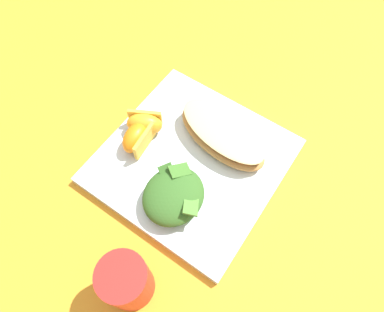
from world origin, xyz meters
name	(u,v)px	position (x,y,z in m)	size (l,w,h in m)	color
ground	(192,163)	(0.00, 0.00, 0.00)	(3.00, 3.00, 0.00)	orange
white_plate	(192,161)	(0.00, 0.00, 0.01)	(0.28, 0.28, 0.02)	silver
cheesy_pizza_bread	(222,134)	(-0.06, 0.02, 0.03)	(0.11, 0.18, 0.04)	#B77F42
green_salad_pile	(174,195)	(0.08, 0.02, 0.04)	(0.10, 0.10, 0.04)	#336023
orange_wedge_front	(144,124)	(0.00, -0.10, 0.04)	(0.06, 0.07, 0.04)	orange
orange_wedge_middle	(137,138)	(0.03, -0.09, 0.04)	(0.06, 0.04, 0.04)	orange
drinking_red_cup	(127,282)	(0.21, 0.04, 0.05)	(0.06, 0.06, 0.10)	red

